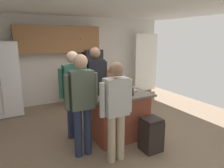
% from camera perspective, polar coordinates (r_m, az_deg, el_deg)
% --- Properties ---
extents(floor, '(7.04, 7.04, 0.00)m').
position_cam_1_polar(floor, '(4.49, 0.58, -13.69)').
color(floor, '#7F6B56').
rests_on(floor, ground).
extents(ceiling, '(7.04, 7.04, 0.00)m').
position_cam_1_polar(ceiling, '(4.06, 0.67, 21.28)').
color(ceiling, white).
extents(back_wall, '(6.40, 0.10, 2.60)m').
position_cam_1_polar(back_wall, '(6.64, -11.17, 6.54)').
color(back_wall, silver).
rests_on(back_wall, ground).
extents(french_door_window_panel, '(0.90, 0.06, 2.00)m').
position_cam_1_polar(french_door_window_panel, '(7.51, 9.26, 5.79)').
color(french_door_window_panel, white).
rests_on(french_door_window_panel, ground).
extents(cabinet_run_upper, '(2.40, 0.38, 0.75)m').
position_cam_1_polar(cabinet_run_upper, '(6.31, -14.41, 11.75)').
color(cabinet_run_upper, '#936038').
extents(cabinet_run_lower, '(1.80, 0.63, 0.90)m').
position_cam_1_polar(cabinet_run_lower, '(6.69, -5.13, -0.62)').
color(cabinet_run_lower, '#936038').
rests_on(cabinet_run_lower, ground).
extents(refrigerator, '(0.93, 0.76, 1.89)m').
position_cam_1_polar(refrigerator, '(5.99, -28.33, 1.14)').
color(refrigerator, white).
rests_on(refrigerator, ground).
extents(microwave_over_range, '(0.56, 0.40, 0.32)m').
position_cam_1_polar(microwave_over_range, '(6.55, -5.38, 7.95)').
color(microwave_over_range, black).
extents(kitchen_island, '(1.17, 0.85, 0.92)m').
position_cam_1_polar(kitchen_island, '(4.22, 1.95, -8.53)').
color(kitchen_island, brown).
rests_on(kitchen_island, ground).
extents(person_elder_center, '(0.57, 0.22, 1.64)m').
position_cam_1_polar(person_elder_center, '(3.29, 1.16, -6.07)').
color(person_elder_center, tan).
rests_on(person_elder_center, ground).
extents(person_guest_right, '(0.57, 0.24, 1.78)m').
position_cam_1_polar(person_guest_right, '(4.63, -4.54, 0.79)').
color(person_guest_right, tan).
rests_on(person_guest_right, ground).
extents(person_guest_by_door, '(0.57, 0.23, 1.74)m').
position_cam_1_polar(person_guest_by_door, '(3.45, -8.30, -4.06)').
color(person_guest_by_door, '#232D4C').
rests_on(person_guest_by_door, ground).
extents(person_host_foreground, '(0.57, 0.23, 1.74)m').
position_cam_1_polar(person_host_foreground, '(4.12, -10.48, -1.32)').
color(person_host_foreground, '#232D4C').
rests_on(person_host_foreground, ground).
extents(glass_pilsner, '(0.06, 0.06, 0.14)m').
position_cam_1_polar(glass_pilsner, '(4.01, -1.19, -1.73)').
color(glass_pilsner, black).
rests_on(glass_pilsner, kitchen_island).
extents(mug_blue_stoneware, '(0.13, 0.09, 0.09)m').
position_cam_1_polar(mug_blue_stoneware, '(3.90, 3.02, -2.52)').
color(mug_blue_stoneware, '#4C6B99').
rests_on(mug_blue_stoneware, kitchen_island).
extents(glass_stout_tall, '(0.06, 0.06, 0.14)m').
position_cam_1_polar(glass_stout_tall, '(3.92, 5.53, -2.13)').
color(glass_stout_tall, black).
rests_on(glass_stout_tall, kitchen_island).
extents(glass_short_whisky, '(0.06, 0.06, 0.15)m').
position_cam_1_polar(glass_short_whisky, '(3.91, -3.51, -2.06)').
color(glass_short_whisky, black).
rests_on(glass_short_whisky, kitchen_island).
extents(glass_dark_ale, '(0.08, 0.08, 0.14)m').
position_cam_1_polar(glass_dark_ale, '(3.75, -2.10, -2.85)').
color(glass_dark_ale, black).
rests_on(glass_dark_ale, kitchen_island).
extents(serving_tray, '(0.44, 0.30, 0.04)m').
position_cam_1_polar(serving_tray, '(4.17, 3.36, -1.90)').
color(serving_tray, '#B7B7BC').
rests_on(serving_tray, kitchen_island).
extents(trash_bin, '(0.34, 0.34, 0.61)m').
position_cam_1_polar(trash_bin, '(3.88, 10.62, -13.41)').
color(trash_bin, black).
rests_on(trash_bin, ground).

